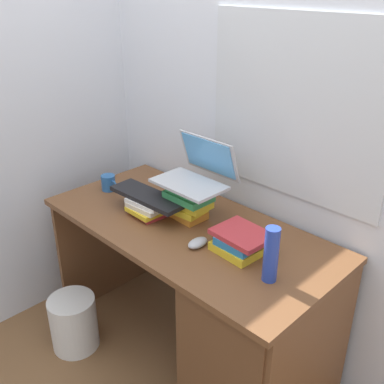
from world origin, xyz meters
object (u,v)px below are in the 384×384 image
(mug, at_px, (109,183))
(book_stack_tall, at_px, (189,201))
(keyboard, at_px, (148,196))
(desk, at_px, (242,325))
(laptop, at_px, (197,172))
(book_stack_side, at_px, (240,241))
(wastebasket, at_px, (74,323))
(book_stack_keyboard_riser, at_px, (149,207))
(water_bottle, at_px, (271,255))
(computer_mouse, at_px, (198,243))

(mug, bearing_deg, book_stack_tall, 8.98)
(book_stack_tall, height_order, keyboard, book_stack_tall)
(desk, relative_size, book_stack_tall, 6.84)
(laptop, height_order, mug, laptop)
(laptop, bearing_deg, book_stack_side, -16.38)
(desk, height_order, wastebasket, desk)
(book_stack_keyboard_riser, height_order, water_bottle, water_bottle)
(book_stack_keyboard_riser, height_order, computer_mouse, book_stack_keyboard_riser)
(mug, distance_m, water_bottle, 1.12)
(mug, bearing_deg, laptop, 14.58)
(book_stack_keyboard_riser, bearing_deg, laptop, 44.77)
(water_bottle, bearing_deg, mug, 177.98)
(book_stack_side, bearing_deg, computer_mouse, -147.20)
(desk, height_order, book_stack_tall, book_stack_tall)
(water_bottle, distance_m, wastebasket, 1.28)
(book_stack_tall, relative_size, computer_mouse, 2.06)
(book_stack_keyboard_riser, relative_size, mug, 1.85)
(book_stack_tall, bearing_deg, book_stack_side, -7.94)
(wastebasket, bearing_deg, book_stack_side, 28.29)
(computer_mouse, bearing_deg, book_stack_tall, 144.25)
(desk, distance_m, keyboard, 0.75)
(computer_mouse, height_order, mug, mug)
(water_bottle, bearing_deg, desk, 163.51)
(desk, relative_size, book_stack_side, 6.00)
(book_stack_tall, xyz_separation_m, laptop, (0.00, 0.06, 0.14))
(laptop, relative_size, water_bottle, 1.48)
(mug, bearing_deg, computer_mouse, -5.02)
(desk, relative_size, laptop, 4.30)
(book_stack_tall, xyz_separation_m, wastebasket, (-0.41, -0.47, -0.72))
(book_stack_tall, height_order, book_stack_keyboard_riser, book_stack_tall)
(book_stack_side, relative_size, keyboard, 0.58)
(wastebasket, bearing_deg, water_bottle, 19.29)
(wastebasket, bearing_deg, computer_mouse, 27.10)
(computer_mouse, height_order, wastebasket, computer_mouse)
(desk, xyz_separation_m, laptop, (-0.42, 0.14, 0.58))
(computer_mouse, bearing_deg, desk, 18.73)
(water_bottle, bearing_deg, keyboard, 178.77)
(book_stack_keyboard_riser, bearing_deg, wastebasket, -124.49)
(book_stack_side, bearing_deg, book_stack_keyboard_riser, -173.54)
(book_stack_tall, height_order, water_bottle, water_bottle)
(book_stack_side, bearing_deg, laptop, 163.62)
(book_stack_tall, xyz_separation_m, computer_mouse, (0.21, -0.15, -0.08))
(mug, bearing_deg, wastebasket, -71.57)
(book_stack_keyboard_riser, relative_size, wastebasket, 0.68)
(computer_mouse, bearing_deg, laptop, 135.09)
(book_stack_keyboard_riser, xyz_separation_m, computer_mouse, (0.38, -0.04, -0.03))
(book_stack_tall, relative_size, water_bottle, 0.93)
(desk, bearing_deg, mug, -179.66)
(keyboard, bearing_deg, wastebasket, -125.94)
(laptop, xyz_separation_m, computer_mouse, (0.21, -0.21, -0.21))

